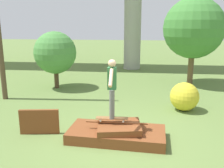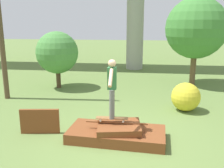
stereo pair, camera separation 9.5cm
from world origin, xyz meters
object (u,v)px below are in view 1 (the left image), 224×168
(skateboard, at_px, (112,118))
(tree_behind_right, at_px, (194,28))
(tree_behind_left, at_px, (55,53))
(bush_yellow_flowering, at_px, (184,97))
(skater, at_px, (112,85))

(skateboard, distance_m, tree_behind_right, 7.55)
(skateboard, xyz_separation_m, tree_behind_left, (-3.22, 5.04, 1.09))
(tree_behind_left, xyz_separation_m, tree_behind_right, (6.40, 1.44, 1.09))
(tree_behind_left, bearing_deg, bush_yellow_flowering, -24.98)
(skateboard, height_order, tree_behind_right, tree_behind_right)
(tree_behind_right, distance_m, bush_yellow_flowering, 4.67)
(skateboard, xyz_separation_m, bush_yellow_flowering, (2.25, 2.50, -0.07))
(skater, bearing_deg, tree_behind_left, 122.53)
(skateboard, bearing_deg, bush_yellow_flowering, 47.92)
(tree_behind_left, height_order, bush_yellow_flowering, tree_behind_left)
(skateboard, bearing_deg, tree_behind_left, 122.53)
(tree_behind_left, xyz_separation_m, bush_yellow_flowering, (5.47, -2.55, -1.16))
(tree_behind_right, bearing_deg, tree_behind_left, -167.29)
(tree_behind_right, relative_size, bush_yellow_flowering, 4.21)
(skateboard, distance_m, tree_behind_left, 6.08)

